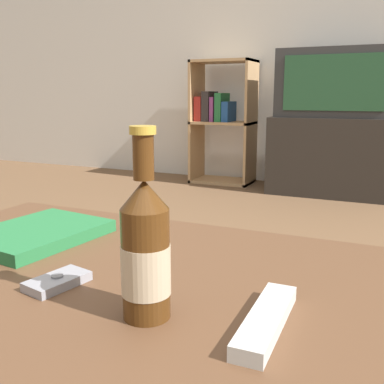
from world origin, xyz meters
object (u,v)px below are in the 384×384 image
at_px(cell_phone, 57,281).
at_px(tv_stand, 332,156).
at_px(bookshelf, 220,118).
at_px(beer_bottle, 146,251).
at_px(television, 337,83).
at_px(table_book, 37,234).
at_px(remote_control, 266,320).

bearing_deg(cell_phone, tv_stand, 100.74).
bearing_deg(bookshelf, beer_bottle, -71.09).
height_order(television, table_book, television).
relative_size(tv_stand, beer_bottle, 3.42).
bearing_deg(beer_bottle, cell_phone, 170.87).
relative_size(television, table_book, 2.83).
height_order(cell_phone, remote_control, remote_control).
distance_m(remote_control, table_book, 0.53).
bearing_deg(bookshelf, table_book, -76.84).
distance_m(beer_bottle, cell_phone, 0.19).
xyz_separation_m(cell_phone, remote_control, (0.32, 0.01, 0.00)).
distance_m(television, cell_phone, 2.80).
xyz_separation_m(bookshelf, remote_control, (1.14, -2.86, -0.09)).
distance_m(bookshelf, cell_phone, 2.98).
xyz_separation_m(television, beer_bottle, (0.11, -2.80, -0.27)).
distance_m(television, remote_control, 2.80).
xyz_separation_m(beer_bottle, table_book, (-0.36, 0.19, -0.08)).
relative_size(tv_stand, cell_phone, 8.29).
bearing_deg(tv_stand, table_book, -95.33).
height_order(bookshelf, cell_phone, bookshelf).
bearing_deg(beer_bottle, remote_control, 13.18).
height_order(remote_control, table_book, table_book).
relative_size(tv_stand, bookshelf, 0.88).
height_order(television, remote_control, television).
bearing_deg(television, tv_stand, 90.00).
distance_m(tv_stand, television, 0.50).
relative_size(television, beer_bottle, 3.14).
bearing_deg(cell_phone, television, 100.73).
relative_size(bookshelf, remote_control, 5.24).
relative_size(cell_phone, table_book, 0.37).
xyz_separation_m(tv_stand, television, (0.00, -0.00, 0.50)).
bearing_deg(tv_stand, beer_bottle, -87.68).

